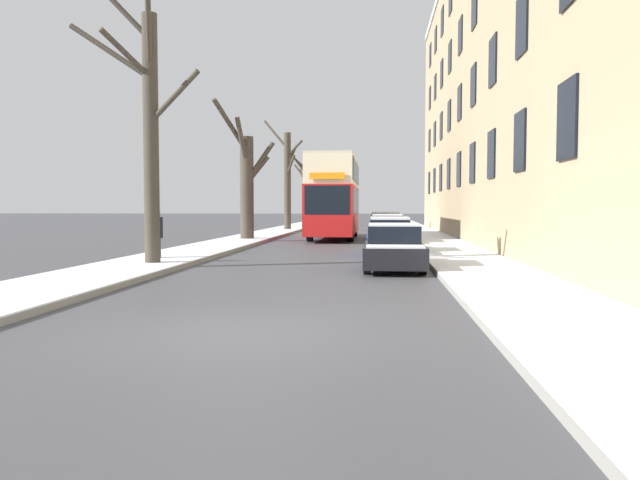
{
  "coord_description": "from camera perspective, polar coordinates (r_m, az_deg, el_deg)",
  "views": [
    {
      "loc": [
        2.08,
        -8.8,
        1.84
      ],
      "look_at": [
        -0.72,
        21.81,
        0.2
      ],
      "focal_mm": 35.0,
      "sensor_mm": 36.0,
      "label": 1
    }
  ],
  "objects": [
    {
      "name": "double_decker_bus",
      "position": [
        35.93,
        1.32,
        4.27
      ],
      "size": [
        2.53,
        10.49,
        4.62
      ],
      "color": "red",
      "rests_on": "ground"
    },
    {
      "name": "ground_plane",
      "position": [
        9.23,
        -8.0,
        -8.46
      ],
      "size": [
        320.0,
        320.0,
        0.0
      ],
      "primitive_type": "plane",
      "color": "#424247"
    },
    {
      "name": "sidewalk_left",
      "position": [
        62.23,
        -1.33,
        1.43
      ],
      "size": [
        2.75,
        130.0,
        0.16
      ],
      "color": "gray",
      "rests_on": "ground"
    },
    {
      "name": "sidewalk_right",
      "position": [
        61.89,
        7.95,
        1.39
      ],
      "size": [
        2.75,
        130.0,
        0.16
      ],
      "color": "gray",
      "rests_on": "ground"
    },
    {
      "name": "parked_car_0",
      "position": [
        18.22,
        6.76,
        -0.79
      ],
      "size": [
        1.72,
        3.94,
        1.35
      ],
      "color": "black",
      "rests_on": "ground"
    },
    {
      "name": "bare_tree_left_2",
      "position": [
        47.42,
        -3.01,
        5.68
      ],
      "size": [
        3.25,
        2.41,
        8.51
      ],
      "color": "#423A30",
      "rests_on": "ground"
    },
    {
      "name": "bare_tree_left_0",
      "position": [
        19.59,
        -15.44,
        9.96
      ],
      "size": [
        4.12,
        1.68,
        8.86
      ],
      "color": "#423A30",
      "rests_on": "ground"
    },
    {
      "name": "parked_car_2",
      "position": [
        30.18,
        6.15,
        0.84
      ],
      "size": [
        1.68,
        4.56,
        1.48
      ],
      "color": "#474C56",
      "rests_on": "ground"
    },
    {
      "name": "bare_tree_left_1",
      "position": [
        33.38,
        -6.72,
        5.34
      ],
      "size": [
        2.86,
        2.73,
        7.29
      ],
      "color": "#423A30",
      "rests_on": "ground"
    },
    {
      "name": "terrace_facade_right",
      "position": [
        35.29,
        20.2,
        14.03
      ],
      "size": [
        9.1,
        48.05,
        17.33
      ],
      "color": "tan",
      "rests_on": "ground"
    },
    {
      "name": "pedestrian_left_sidewalk",
      "position": [
        21.29,
        -14.67,
        0.55
      ],
      "size": [
        0.38,
        0.38,
        1.72
      ],
      "rotation": [
        0.0,
        0.0,
        2.26
      ],
      "color": "navy",
      "rests_on": "ground"
    },
    {
      "name": "bare_tree_left_3",
      "position": [
        60.4,
        -1.27,
        4.81
      ],
      "size": [
        3.26,
        2.92,
        7.33
      ],
      "color": "#423A30",
      "rests_on": "ground"
    },
    {
      "name": "parked_car_1",
      "position": [
        24.2,
        6.38,
        0.25
      ],
      "size": [
        1.73,
        4.54,
        1.45
      ],
      "color": "navy",
      "rests_on": "ground"
    },
    {
      "name": "parked_car_3",
      "position": [
        35.68,
        6.01,
        1.21
      ],
      "size": [
        1.85,
        3.97,
        1.54
      ],
      "color": "slate",
      "rests_on": "ground"
    }
  ]
}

